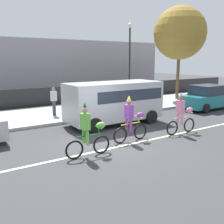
{
  "coord_description": "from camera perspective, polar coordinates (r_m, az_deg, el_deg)",
  "views": [
    {
      "loc": [
        -5.58,
        -8.49,
        3.33
      ],
      "look_at": [
        0.71,
        1.2,
        1.0
      ],
      "focal_mm": 42.0,
      "sensor_mm": 36.0,
      "label": 1
    }
  ],
  "objects": [
    {
      "name": "building_backdrop",
      "position": [
        27.25,
        -19.77,
        9.09
      ],
      "size": [
        28.0,
        8.0,
        5.09
      ],
      "primitive_type": "cube",
      "color": "#99939E",
      "rests_on": "ground"
    },
    {
      "name": "parade_cyclist_purple",
      "position": [
        10.7,
        4.15,
        -2.07
      ],
      "size": [
        1.72,
        0.5,
        1.92
      ],
      "color": "black",
      "rests_on": "ground"
    },
    {
      "name": "street_lamp_post",
      "position": [
        20.53,
        3.88,
        13.21
      ],
      "size": [
        0.36,
        0.36,
        5.86
      ],
      "color": "black",
      "rests_on": "sidewalk_curb"
    },
    {
      "name": "road_centre_line",
      "position": [
        10.3,
        1.85,
        -7.45
      ],
      "size": [
        36.0,
        0.14,
        0.01
      ],
      "primitive_type": "cube",
      "color": "beige",
      "rests_on": "ground"
    },
    {
      "name": "ground_plane",
      "position": [
        10.69,
        0.31,
        -6.75
      ],
      "size": [
        80.0,
        80.0,
        0.0
      ],
      "primitive_type": "plane",
      "color": "#38383A"
    },
    {
      "name": "street_tree_near_lamp",
      "position": [
        22.17,
        14.56,
        16.27
      ],
      "size": [
        4.13,
        4.13,
        7.27
      ],
      "color": "brown",
      "rests_on": "sidewalk_curb"
    },
    {
      "name": "parked_van_silver",
      "position": [
        13.6,
        0.68,
        2.73
      ],
      "size": [
        5.0,
        2.22,
        2.18
      ],
      "color": "silver",
      "rests_on": "ground"
    },
    {
      "name": "parade_cyclist_lime",
      "position": [
        9.06,
        -5.15,
        -4.59
      ],
      "size": [
        1.72,
        0.5,
        1.92
      ],
      "color": "black",
      "rests_on": "ground"
    },
    {
      "name": "sidewalk_curb",
      "position": [
        16.32,
        -12.33,
        -0.37
      ],
      "size": [
        60.0,
        5.0,
        0.15
      ],
      "primitive_type": "cube",
      "color": "#ADAAA3",
      "rests_on": "ground"
    },
    {
      "name": "fence_line",
      "position": [
        18.92,
        -15.55,
        3.0
      ],
      "size": [
        40.0,
        0.08,
        1.4
      ],
      "primitive_type": "cube",
      "color": "black",
      "rests_on": "ground"
    },
    {
      "name": "parade_cyclist_pink",
      "position": [
        12.2,
        14.93,
        -0.76
      ],
      "size": [
        1.72,
        0.5,
        1.92
      ],
      "color": "black",
      "rests_on": "ground"
    },
    {
      "name": "pedestrian_onlooker",
      "position": [
        15.33,
        -12.54,
        2.44
      ],
      "size": [
        0.32,
        0.2,
        1.62
      ],
      "color": "#33333D",
      "rests_on": "sidewalk_curb"
    },
    {
      "name": "parked_car_teal",
      "position": [
        18.88,
        20.11,
        2.94
      ],
      "size": [
        4.1,
        1.92,
        1.64
      ],
      "color": "#1E727A",
      "rests_on": "ground"
    }
  ]
}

